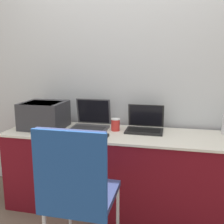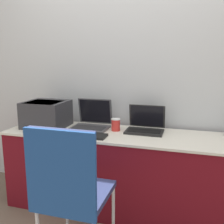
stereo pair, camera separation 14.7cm
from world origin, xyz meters
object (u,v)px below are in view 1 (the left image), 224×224
Objects in this scene: printer at (44,114)px; external_keyboard at (82,135)px; coffee_cup at (115,125)px; laptop_left at (91,122)px; laptop_right at (145,125)px; chair at (77,185)px.

external_keyboard is at bearing -23.45° from printer.
printer is 3.48× the size of coffee_cup.
coffee_cup is (0.67, 0.06, -0.08)m from printer.
coffee_cup is at bearing -7.27° from laptop_left.
laptop_right is (0.93, 0.11, -0.08)m from printer.
chair is (0.62, -0.80, -0.25)m from printer.
laptop_right is at bearing 31.30° from external_keyboard.
printer is at bearing -175.17° from coffee_cup.
laptop_right reaches higher than external_keyboard.
chair is at bearing -78.10° from laptop_left.
external_keyboard is 0.45× the size of chair.
printer reaches higher than external_keyboard.
laptop_left is at bearing -177.49° from laptop_right.
laptop_left is 0.25m from coffee_cup.
printer is 1.17× the size of laptop_right.
chair is at bearing -109.28° from laptop_right.
laptop_left is 3.04× the size of coffee_cup.
laptop_left reaches higher than chair.
coffee_cup reaches higher than external_keyboard.
printer is 1.04m from chair.
coffee_cup is at bearing 4.83° from printer.
chair reaches higher than printer.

